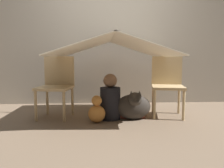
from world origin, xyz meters
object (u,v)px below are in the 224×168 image
at_px(chair_left, 56,83).
at_px(dog, 133,106).
at_px(chair_right, 167,83).
at_px(person_front, 110,100).

distance_m(chair_left, dog, 1.10).
height_order(chair_right, person_front, chair_right).
distance_m(chair_right, dog, 0.63).
height_order(chair_left, person_front, chair_left).
relative_size(chair_left, dog, 1.81).
distance_m(chair_left, chair_right, 1.56).
bearing_deg(chair_right, chair_left, -168.88).
xyz_separation_m(chair_right, person_front, (-0.82, -0.17, -0.20)).
height_order(chair_left, chair_right, same).
xyz_separation_m(person_front, dog, (0.30, -0.05, -0.08)).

